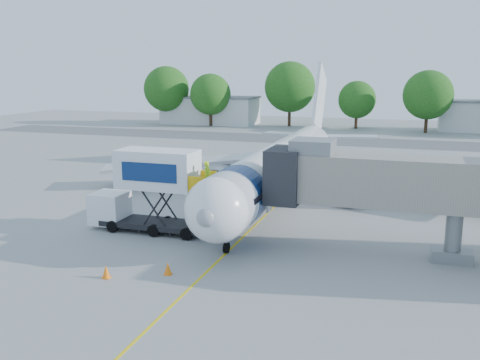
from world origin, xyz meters
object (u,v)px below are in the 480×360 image
(jet_bridge, at_px, (373,181))
(catering_hiloader, at_px, (149,191))
(ground_tug, at_px, (263,289))
(aircraft, at_px, (282,165))

(jet_bridge, distance_m, catering_hiloader, 14.34)
(catering_hiloader, xyz_separation_m, ground_tug, (10.25, -8.69, -1.96))
(aircraft, bearing_deg, catering_hiloader, -119.37)
(ground_tug, bearing_deg, jet_bridge, 57.92)
(aircraft, distance_m, catering_hiloader, 12.77)
(jet_bridge, relative_size, catering_hiloader, 1.63)
(jet_bridge, bearing_deg, aircraft, 125.70)
(catering_hiloader, distance_m, ground_tug, 13.58)
(aircraft, xyz_separation_m, catering_hiloader, (-6.26, -11.12, -0.19))
(aircraft, height_order, catering_hiloader, aircraft)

